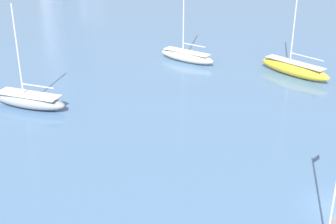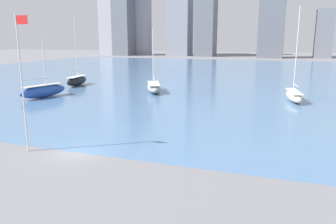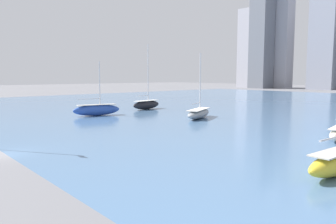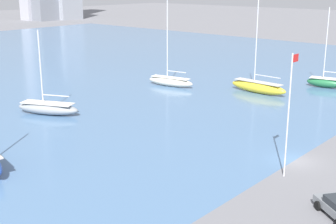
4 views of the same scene
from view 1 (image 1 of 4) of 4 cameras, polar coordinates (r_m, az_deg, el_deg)
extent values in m
ellipsoid|color=gray|center=(54.43, -16.55, 1.33)|extent=(6.06, 9.30, 1.66)
cube|color=silver|center=(54.15, -16.64, 2.09)|extent=(4.97, 7.62, 0.10)
cube|color=#2D2D33|center=(54.60, -16.49, 0.89)|extent=(0.83, 1.55, 0.75)
cylinder|color=silver|center=(52.98, -17.88, 7.21)|extent=(0.18, 0.18, 9.92)
cylinder|color=silver|center=(52.98, -15.61, 3.07)|extent=(1.83, 3.75, 0.14)
ellipsoid|color=yellow|center=(64.34, 15.15, 5.08)|extent=(2.55, 10.43, 1.90)
cube|color=#BCB7AD|center=(64.07, 15.23, 5.84)|extent=(2.09, 8.55, 0.10)
cube|color=#2D2D33|center=(64.50, 15.10, 4.64)|extent=(0.26, 1.87, 0.85)
cylinder|color=silver|center=(62.72, 15.35, 12.26)|extent=(0.18, 0.18, 14.28)
cylinder|color=silver|center=(62.92, 16.57, 6.46)|extent=(0.40, 4.81, 0.14)
ellipsoid|color=beige|center=(67.96, 2.30, 6.77)|extent=(3.29, 8.96, 1.59)
cube|color=silver|center=(67.74, 2.32, 7.37)|extent=(2.70, 7.35, 0.10)
cube|color=#2D2D33|center=(68.09, 2.30, 6.41)|extent=(0.41, 1.58, 0.72)
cylinder|color=silver|center=(66.52, 1.93, 12.93)|extent=(0.18, 0.18, 13.11)
cylinder|color=silver|center=(66.79, 3.22, 8.14)|extent=(0.75, 3.73, 0.14)
camera|label=2|loc=(48.94, 56.62, -0.36)|focal=35.00mm
camera|label=3|loc=(64.75, 41.64, 6.08)|focal=35.00mm
camera|label=4|loc=(15.68, -166.25, -34.21)|focal=50.00mm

